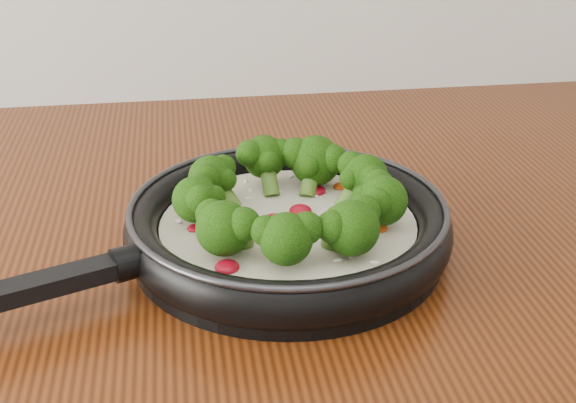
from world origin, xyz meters
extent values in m
cylinder|color=black|center=(0.14, 1.04, 0.91)|extent=(0.36, 0.36, 0.01)
torus|color=black|center=(0.14, 1.04, 0.93)|extent=(0.38, 0.38, 0.03)
torus|color=#2D2D33|center=(0.14, 1.04, 0.95)|extent=(0.37, 0.37, 0.01)
cube|color=black|center=(-0.07, 0.95, 0.93)|extent=(0.17, 0.08, 0.01)
cylinder|color=black|center=(0.00, 0.98, 0.93)|extent=(0.04, 0.04, 0.03)
cylinder|color=beige|center=(0.14, 1.04, 0.92)|extent=(0.30, 0.30, 0.02)
ellipsoid|color=maroon|center=(0.13, 1.04, 0.93)|extent=(0.02, 0.02, 0.01)
ellipsoid|color=maroon|center=(0.15, 1.05, 0.93)|extent=(0.03, 0.03, 0.01)
ellipsoid|color=#D0430D|center=(0.20, 1.10, 0.93)|extent=(0.02, 0.02, 0.01)
ellipsoid|color=maroon|center=(0.13, 0.98, 0.93)|extent=(0.02, 0.02, 0.01)
ellipsoid|color=maroon|center=(0.07, 1.02, 0.93)|extent=(0.02, 0.02, 0.01)
ellipsoid|color=#D0430D|center=(0.21, 1.01, 0.93)|extent=(0.02, 0.02, 0.01)
ellipsoid|color=maroon|center=(0.06, 1.03, 0.93)|extent=(0.02, 0.02, 0.01)
ellipsoid|color=maroon|center=(0.08, 0.96, 0.93)|extent=(0.02, 0.02, 0.01)
ellipsoid|color=#D0430D|center=(0.11, 1.01, 0.93)|extent=(0.03, 0.03, 0.01)
ellipsoid|color=maroon|center=(0.12, 1.00, 0.93)|extent=(0.02, 0.02, 0.01)
ellipsoid|color=maroon|center=(0.08, 1.04, 0.93)|extent=(0.02, 0.02, 0.01)
ellipsoid|color=#D0430D|center=(0.13, 1.02, 0.93)|extent=(0.02, 0.02, 0.01)
ellipsoid|color=maroon|center=(0.16, 1.03, 0.93)|extent=(0.03, 0.03, 0.01)
ellipsoid|color=maroon|center=(0.18, 1.09, 0.93)|extent=(0.03, 0.03, 0.01)
ellipsoid|color=#D0430D|center=(0.21, 1.09, 0.93)|extent=(0.02, 0.02, 0.01)
ellipsoid|color=maroon|center=(0.07, 1.10, 0.93)|extent=(0.02, 0.02, 0.01)
ellipsoid|color=white|center=(0.24, 1.03, 0.93)|extent=(0.01, 0.01, 0.00)
ellipsoid|color=white|center=(0.17, 0.96, 0.93)|extent=(0.01, 0.01, 0.00)
ellipsoid|color=white|center=(0.07, 1.05, 0.93)|extent=(0.01, 0.01, 0.00)
ellipsoid|color=white|center=(0.17, 0.98, 0.93)|extent=(0.01, 0.00, 0.00)
ellipsoid|color=white|center=(0.14, 1.04, 0.93)|extent=(0.01, 0.01, 0.00)
ellipsoid|color=white|center=(0.17, 1.09, 0.93)|extent=(0.01, 0.01, 0.00)
ellipsoid|color=white|center=(0.18, 0.97, 0.93)|extent=(0.01, 0.01, 0.00)
ellipsoid|color=white|center=(0.14, 1.10, 0.93)|extent=(0.01, 0.01, 0.00)
ellipsoid|color=white|center=(0.14, 1.03, 0.93)|extent=(0.01, 0.01, 0.00)
ellipsoid|color=white|center=(0.13, 0.99, 0.93)|extent=(0.01, 0.01, 0.00)
ellipsoid|color=white|center=(0.05, 1.06, 0.93)|extent=(0.01, 0.01, 0.00)
ellipsoid|color=white|center=(0.09, 1.10, 0.93)|extent=(0.01, 0.01, 0.00)
ellipsoid|color=white|center=(0.11, 1.09, 0.93)|extent=(0.01, 0.00, 0.00)
ellipsoid|color=white|center=(0.17, 1.12, 0.93)|extent=(0.01, 0.01, 0.00)
ellipsoid|color=white|center=(0.16, 1.13, 0.93)|extent=(0.01, 0.01, 0.00)
ellipsoid|color=white|center=(0.11, 1.13, 0.93)|extent=(0.00, 0.01, 0.00)
ellipsoid|color=white|center=(0.04, 1.05, 0.93)|extent=(0.01, 0.01, 0.00)
ellipsoid|color=white|center=(0.18, 1.09, 0.93)|extent=(0.01, 0.01, 0.00)
ellipsoid|color=white|center=(0.19, 1.02, 0.93)|extent=(0.01, 0.01, 0.00)
ellipsoid|color=white|center=(0.11, 1.11, 0.93)|extent=(0.00, 0.01, 0.00)
ellipsoid|color=white|center=(0.17, 0.99, 0.93)|extent=(0.01, 0.01, 0.00)
ellipsoid|color=white|center=(0.20, 0.95, 0.93)|extent=(0.01, 0.01, 0.00)
cylinder|color=#58842B|center=(0.20, 1.06, 0.94)|extent=(0.03, 0.02, 0.03)
sphere|color=black|center=(0.22, 1.06, 0.96)|extent=(0.05, 0.05, 0.04)
sphere|color=black|center=(0.21, 1.08, 0.96)|extent=(0.03, 0.03, 0.03)
sphere|color=black|center=(0.22, 1.05, 0.96)|extent=(0.03, 0.03, 0.02)
sphere|color=black|center=(0.20, 1.06, 0.96)|extent=(0.03, 0.03, 0.02)
cylinder|color=#58842B|center=(0.17, 1.09, 0.94)|extent=(0.03, 0.03, 0.03)
sphere|color=black|center=(0.18, 1.11, 0.96)|extent=(0.06, 0.06, 0.05)
sphere|color=black|center=(0.16, 1.11, 0.96)|extent=(0.04, 0.04, 0.03)
sphere|color=black|center=(0.19, 1.10, 0.96)|extent=(0.04, 0.04, 0.03)
sphere|color=black|center=(0.17, 1.09, 0.96)|extent=(0.03, 0.03, 0.02)
cylinder|color=#58842B|center=(0.13, 1.10, 0.94)|extent=(0.02, 0.03, 0.04)
sphere|color=black|center=(0.13, 1.12, 0.96)|extent=(0.05, 0.05, 0.04)
sphere|color=black|center=(0.11, 1.11, 0.97)|extent=(0.03, 0.03, 0.03)
sphere|color=black|center=(0.14, 1.12, 0.96)|extent=(0.03, 0.03, 0.02)
sphere|color=black|center=(0.13, 1.10, 0.96)|extent=(0.03, 0.03, 0.02)
cylinder|color=#58842B|center=(0.09, 1.07, 0.94)|extent=(0.03, 0.03, 0.03)
sphere|color=black|center=(0.07, 1.08, 0.96)|extent=(0.05, 0.05, 0.04)
sphere|color=black|center=(0.07, 1.07, 0.96)|extent=(0.03, 0.03, 0.03)
sphere|color=black|center=(0.09, 1.09, 0.96)|extent=(0.03, 0.03, 0.02)
sphere|color=black|center=(0.09, 1.07, 0.96)|extent=(0.03, 0.03, 0.02)
cylinder|color=#58842B|center=(0.08, 1.04, 0.94)|extent=(0.03, 0.02, 0.03)
sphere|color=black|center=(0.06, 1.04, 0.96)|extent=(0.05, 0.05, 0.04)
sphere|color=black|center=(0.06, 1.02, 0.96)|extent=(0.03, 0.03, 0.03)
sphere|color=black|center=(0.06, 1.05, 0.96)|extent=(0.03, 0.03, 0.02)
sphere|color=black|center=(0.07, 1.04, 0.96)|extent=(0.03, 0.03, 0.02)
cylinder|color=#58842B|center=(0.09, 0.99, 0.94)|extent=(0.03, 0.03, 0.03)
sphere|color=black|center=(0.08, 0.98, 0.96)|extent=(0.06, 0.06, 0.05)
sphere|color=black|center=(0.09, 0.97, 0.96)|extent=(0.04, 0.04, 0.03)
sphere|color=black|center=(0.07, 1.00, 0.96)|extent=(0.03, 0.03, 0.03)
sphere|color=black|center=(0.09, 0.99, 0.96)|extent=(0.03, 0.03, 0.02)
cylinder|color=#58842B|center=(0.13, 0.97, 0.94)|extent=(0.02, 0.03, 0.03)
sphere|color=black|center=(0.13, 0.96, 0.96)|extent=(0.06, 0.06, 0.04)
sphere|color=black|center=(0.14, 0.96, 0.96)|extent=(0.03, 0.03, 0.03)
sphere|color=black|center=(0.11, 0.96, 0.96)|extent=(0.03, 0.03, 0.02)
sphere|color=black|center=(0.13, 0.97, 0.96)|extent=(0.03, 0.03, 0.02)
cylinder|color=#58842B|center=(0.17, 0.98, 0.94)|extent=(0.03, 0.03, 0.03)
sphere|color=black|center=(0.18, 0.96, 0.96)|extent=(0.06, 0.06, 0.05)
sphere|color=black|center=(0.19, 0.98, 0.96)|extent=(0.04, 0.04, 0.03)
sphere|color=black|center=(0.16, 0.96, 0.96)|extent=(0.03, 0.03, 0.03)
sphere|color=black|center=(0.17, 0.98, 0.96)|extent=(0.03, 0.03, 0.02)
cylinder|color=#58842B|center=(0.20, 1.01, 0.94)|extent=(0.04, 0.02, 0.03)
sphere|color=black|center=(0.22, 1.01, 0.96)|extent=(0.06, 0.06, 0.04)
sphere|color=black|center=(0.22, 1.03, 0.97)|extent=(0.04, 0.04, 0.03)
sphere|color=black|center=(0.21, 0.99, 0.96)|extent=(0.03, 0.03, 0.03)
sphere|color=black|center=(0.20, 1.01, 0.96)|extent=(0.03, 0.03, 0.02)
camera|label=1|loc=(0.05, 0.43, 1.24)|focal=48.00mm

